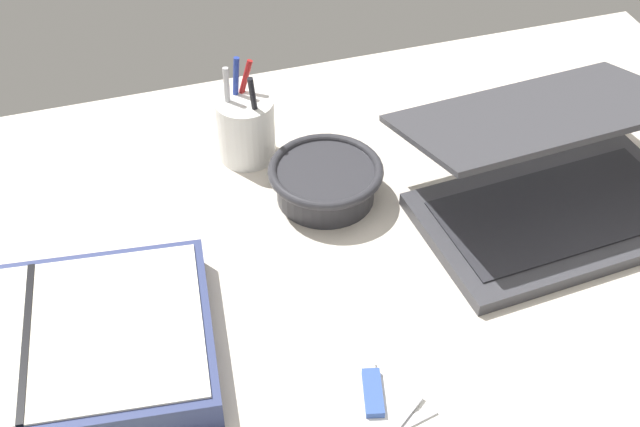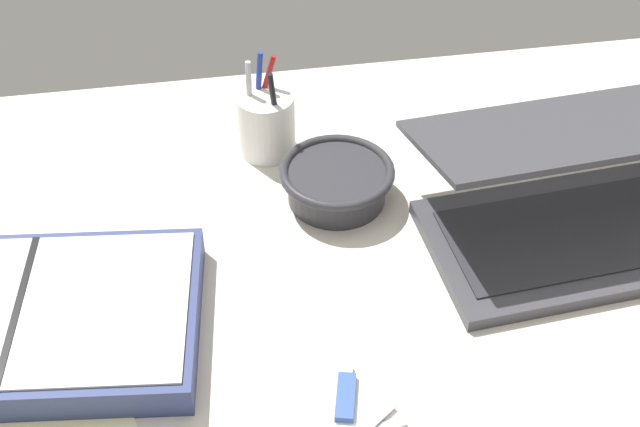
# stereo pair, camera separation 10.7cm
# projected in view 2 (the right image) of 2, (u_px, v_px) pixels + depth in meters

# --- Properties ---
(desk_top) EXTENTS (1.40, 1.00, 0.02)m
(desk_top) POSITION_uv_depth(u_px,v_px,m) (330.00, 305.00, 1.07)
(desk_top) COLOR beige
(desk_top) RESTS_ON ground
(laptop) EXTENTS (0.38, 0.32, 0.16)m
(laptop) POSITION_uv_depth(u_px,v_px,m) (566.00, 201.00, 1.12)
(laptop) COLOR #38383D
(laptop) RESTS_ON desk_top
(bowl) EXTENTS (0.15, 0.15, 0.05)m
(bowl) POSITION_uv_depth(u_px,v_px,m) (337.00, 181.00, 1.18)
(bowl) COLOR #2D2D33
(bowl) RESTS_ON desk_top
(pen_cup) EXTENTS (0.08, 0.08, 0.15)m
(pen_cup) POSITION_uv_depth(u_px,v_px,m) (266.00, 123.00, 1.25)
(pen_cup) COLOR white
(pen_cup) RESTS_ON desk_top
(planner) EXTENTS (0.43, 0.29, 0.05)m
(planner) POSITION_uv_depth(u_px,v_px,m) (22.00, 321.00, 1.01)
(planner) COLOR navy
(planner) RESTS_ON desk_top
(paper_sheet_front) EXTENTS (0.25, 0.30, 0.00)m
(paper_sheet_front) POSITION_uv_depth(u_px,v_px,m) (334.00, 371.00, 0.99)
(paper_sheet_front) COLOR white
(paper_sheet_front) RESTS_ON desk_top
(usb_drive) EXTENTS (0.03, 0.07, 0.01)m
(usb_drive) POSITION_uv_depth(u_px,v_px,m) (346.00, 396.00, 0.96)
(usb_drive) COLOR #33519E
(usb_drive) RESTS_ON desk_top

